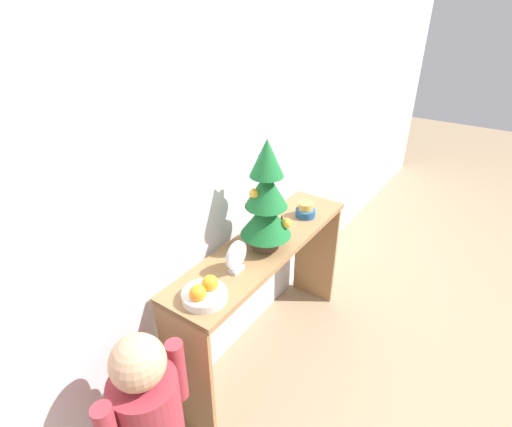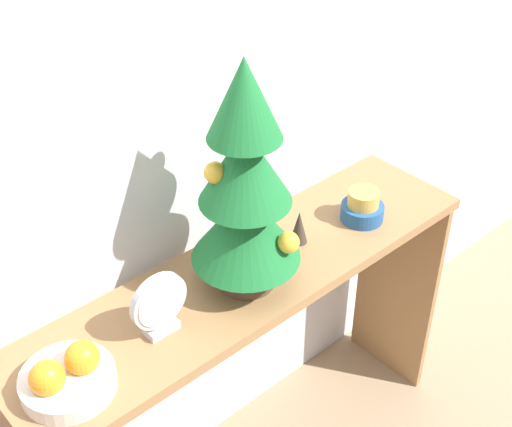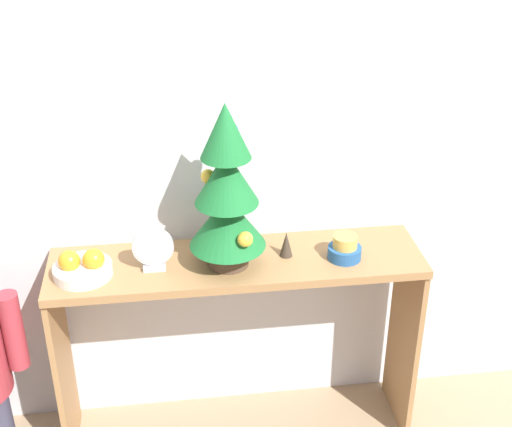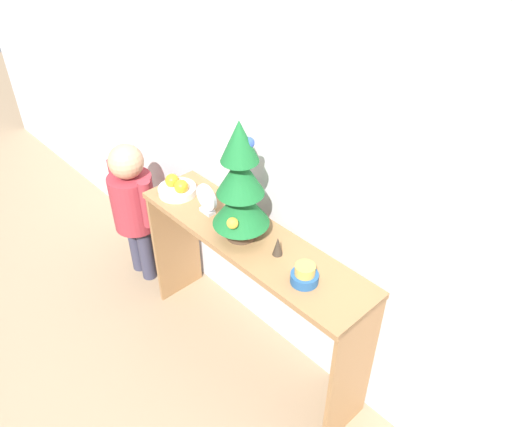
% 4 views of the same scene
% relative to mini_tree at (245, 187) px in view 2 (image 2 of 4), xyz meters
% --- Properties ---
extents(back_wall, '(7.00, 0.05, 2.50)m').
position_rel_mini_tree_xyz_m(back_wall, '(0.03, 0.23, 0.19)').
color(back_wall, silver).
rests_on(back_wall, ground_plane).
extents(console_table, '(1.30, 0.33, 0.79)m').
position_rel_mini_tree_xyz_m(console_table, '(0.03, 0.02, -0.45)').
color(console_table, olive).
rests_on(console_table, ground_plane).
extents(mini_tree, '(0.26, 0.26, 0.58)m').
position_rel_mini_tree_xyz_m(mini_tree, '(0.00, 0.00, 0.00)').
color(mini_tree, '#4C3828').
rests_on(mini_tree, console_table).
extents(fruit_bowl, '(0.20, 0.20, 0.10)m').
position_rel_mini_tree_xyz_m(fruit_bowl, '(-0.49, -0.01, -0.24)').
color(fruit_bowl, silver).
rests_on(fruit_bowl, console_table).
extents(singing_bowl, '(0.12, 0.12, 0.09)m').
position_rel_mini_tree_xyz_m(singing_bowl, '(0.40, -0.01, -0.24)').
color(singing_bowl, '#235189').
rests_on(singing_bowl, console_table).
extents(desk_clock, '(0.14, 0.04, 0.16)m').
position_rel_mini_tree_xyz_m(desk_clock, '(-0.25, -0.00, -0.20)').
color(desk_clock, '#B2B2B7').
rests_on(desk_clock, console_table).
extents(figurine, '(0.05, 0.05, 0.09)m').
position_rel_mini_tree_xyz_m(figurine, '(0.21, 0.03, -0.23)').
color(figurine, '#382D23').
rests_on(figurine, console_table).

